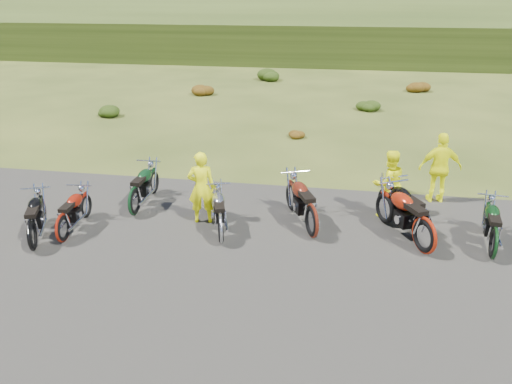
% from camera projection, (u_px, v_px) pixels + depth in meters
% --- Properties ---
extents(ground, '(300.00, 300.00, 0.00)m').
position_uv_depth(ground, '(269.00, 254.00, 10.84)').
color(ground, '#2D3D14').
rests_on(ground, ground).
extents(gravel_pad, '(20.00, 12.00, 0.04)m').
position_uv_depth(gravel_pad, '(253.00, 307.00, 9.01)').
color(gravel_pad, black).
rests_on(gravel_pad, ground).
extents(hill_slope, '(300.00, 45.97, 9.37)m').
position_uv_depth(hill_slope, '(335.00, 40.00, 56.45)').
color(hill_slope, '#283612').
rests_on(hill_slope, ground).
extents(hill_plateau, '(300.00, 90.00, 9.17)m').
position_uv_depth(hill_plateau, '(343.00, 15.00, 111.19)').
color(hill_plateau, '#283612').
rests_on(hill_plateau, ground).
extents(shrub_1, '(1.03, 1.03, 0.61)m').
position_uv_depth(shrub_1, '(107.00, 109.00, 22.49)').
color(shrub_1, black).
rests_on(shrub_1, ground).
extents(shrub_2, '(1.30, 1.30, 0.77)m').
position_uv_depth(shrub_2, '(201.00, 88.00, 26.83)').
color(shrub_2, '#5A2A0B').
rests_on(shrub_2, ground).
extents(shrub_3, '(1.56, 1.56, 0.92)m').
position_uv_depth(shrub_3, '(269.00, 73.00, 31.17)').
color(shrub_3, black).
rests_on(shrub_3, ground).
extents(shrub_4, '(0.77, 0.77, 0.45)m').
position_uv_depth(shrub_4, '(295.00, 132.00, 19.21)').
color(shrub_4, '#5A2A0B').
rests_on(shrub_4, ground).
extents(shrub_5, '(1.03, 1.03, 0.61)m').
position_uv_depth(shrub_5, '(367.00, 104.00, 23.55)').
color(shrub_5, black).
rests_on(shrub_5, ground).
extents(shrub_6, '(1.30, 1.30, 0.77)m').
position_uv_depth(shrub_6, '(417.00, 85.00, 27.89)').
color(shrub_6, '#5A2A0B').
rests_on(shrub_6, ground).
extents(motorcycle_0, '(1.41, 2.11, 1.05)m').
position_uv_depth(motorcycle_0, '(35.00, 251.00, 10.96)').
color(motorcycle_0, black).
rests_on(motorcycle_0, ground).
extents(motorcycle_1, '(0.78, 1.93, 0.99)m').
position_uv_depth(motorcycle_1, '(65.00, 242.00, 11.33)').
color(motorcycle_1, maroon).
rests_on(motorcycle_1, ground).
extents(motorcycle_2, '(0.73, 2.09, 1.09)m').
position_uv_depth(motorcycle_2, '(136.00, 215.00, 12.67)').
color(motorcycle_2, black).
rests_on(motorcycle_2, ground).
extents(motorcycle_3, '(1.20, 2.08, 1.04)m').
position_uv_depth(motorcycle_3, '(221.00, 244.00, 11.26)').
color(motorcycle_3, '#98989C').
rests_on(motorcycle_3, ground).
extents(motorcycle_4, '(1.61, 2.39, 1.19)m').
position_uv_depth(motorcycle_4, '(311.00, 238.00, 11.53)').
color(motorcycle_4, '#561A0E').
rests_on(motorcycle_4, ground).
extents(motorcycle_5, '(1.69, 2.33, 1.17)m').
position_uv_depth(motorcycle_5, '(419.00, 243.00, 11.28)').
color(motorcycle_5, black).
rests_on(motorcycle_5, ground).
extents(motorcycle_6, '(1.79, 2.42, 1.22)m').
position_uv_depth(motorcycle_6, '(422.00, 254.00, 10.84)').
color(motorcycle_6, maroon).
rests_on(motorcycle_6, ground).
extents(motorcycle_7, '(0.92, 2.07, 1.05)m').
position_uv_depth(motorcycle_7, '(490.00, 259.00, 10.61)').
color(motorcycle_7, black).
rests_on(motorcycle_7, ground).
extents(person_middle, '(0.73, 0.56, 1.79)m').
position_uv_depth(person_middle, '(201.00, 189.00, 11.96)').
color(person_middle, '#EAEF0C').
rests_on(person_middle, ground).
extents(person_right_a, '(1.03, 0.94, 1.72)m').
position_uv_depth(person_right_a, '(388.00, 185.00, 12.28)').
color(person_right_a, '#EAEF0C').
rests_on(person_right_a, ground).
extents(person_right_b, '(1.15, 0.59, 1.89)m').
position_uv_depth(person_right_b, '(440.00, 169.00, 13.12)').
color(person_right_b, '#EAEF0C').
rests_on(person_right_b, ground).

